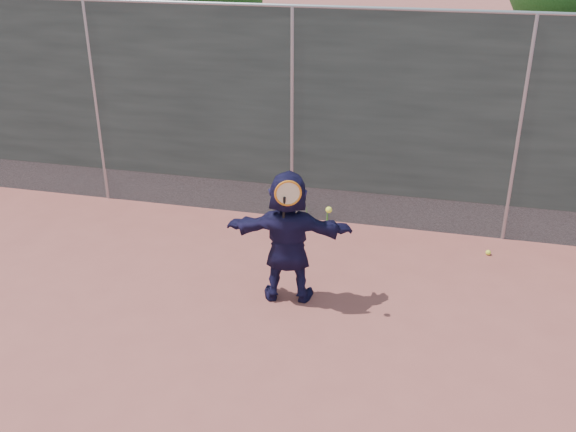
# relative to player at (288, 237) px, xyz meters

# --- Properties ---
(ground) EXTENTS (80.00, 80.00, 0.00)m
(ground) POSITION_rel_player_xyz_m (-0.47, -1.33, -0.78)
(ground) COLOR #9E4C42
(ground) RESTS_ON ground
(player) EXTENTS (1.49, 0.66, 1.56)m
(player) POSITION_rel_player_xyz_m (0.00, 0.00, 0.00)
(player) COLOR #171336
(player) RESTS_ON ground
(ball_ground) EXTENTS (0.07, 0.07, 0.07)m
(ball_ground) POSITION_rel_player_xyz_m (2.32, 1.62, -0.74)
(ball_ground) COLOR #F7F937
(ball_ground) RESTS_ON ground
(fence) EXTENTS (20.00, 0.06, 3.03)m
(fence) POSITION_rel_player_xyz_m (-0.47, 2.17, 0.80)
(fence) COLOR #38423D
(fence) RESTS_ON ground
(swing_action) EXTENTS (0.61, 0.15, 0.51)m
(swing_action) POSITION_rel_player_xyz_m (0.09, -0.19, 0.58)
(swing_action) COLOR orange
(swing_action) RESTS_ON ground
(weed_clump) EXTENTS (0.68, 0.07, 0.30)m
(weed_clump) POSITION_rel_player_xyz_m (-0.18, 2.06, -0.64)
(weed_clump) COLOR #387226
(weed_clump) RESTS_ON ground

